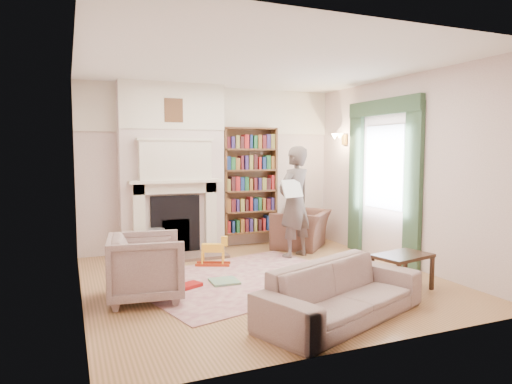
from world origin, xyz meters
name	(u,v)px	position (x,y,z in m)	size (l,w,h in m)	color
floor	(263,280)	(0.00, 0.00, 0.00)	(4.50, 4.50, 0.00)	olive
ceiling	(264,64)	(0.00, 0.00, 2.80)	(4.50, 4.50, 0.00)	white
wall_back	(212,168)	(0.00, 2.25, 1.40)	(4.50, 4.50, 0.00)	silver
wall_front	(369,187)	(0.00, -2.25, 1.40)	(4.50, 4.50, 0.00)	silver
wall_left	(78,179)	(-2.25, 0.00, 1.40)	(4.50, 4.50, 0.00)	silver
wall_right	(402,171)	(2.25, 0.00, 1.40)	(4.50, 4.50, 0.00)	silver
fireplace	(172,170)	(-0.75, 2.05, 1.39)	(1.70, 0.58, 2.80)	silver
bookcase	(250,181)	(0.65, 2.12, 1.18)	(1.00, 0.24, 1.85)	brown
window	(384,167)	(2.23, 0.40, 1.45)	(0.02, 0.90, 1.30)	silver
curtain_left	(413,186)	(2.20, -0.30, 1.20)	(0.07, 0.32, 2.40)	#314C34
curtain_right	(356,180)	(2.20, 1.10, 1.20)	(0.07, 0.32, 2.40)	#314C34
pelmet	(383,107)	(2.19, 0.40, 2.38)	(0.09, 1.70, 0.24)	#314C34
wall_sconce	(335,140)	(2.03, 1.50, 1.90)	(0.20, 0.24, 0.24)	gold
rug	(244,279)	(-0.22, 0.12, 0.01)	(2.77, 2.13, 0.01)	beige
armchair_reading	(301,229)	(1.44, 1.62, 0.33)	(1.00, 0.88, 0.65)	#4D3229
armchair_left	(146,267)	(-1.56, -0.22, 0.38)	(0.81, 0.84, 0.76)	#B5A796
sofa	(342,292)	(0.18, -1.59, 0.28)	(1.93, 0.76, 0.56)	#B1A292
man_reading	(295,202)	(0.99, 1.02, 0.89)	(0.65, 0.43, 1.78)	#524641
newspaper	(292,189)	(0.84, 0.82, 1.13)	(0.41, 0.02, 0.29)	silver
coffee_table	(402,272)	(1.39, -1.07, 0.23)	(0.70, 0.45, 0.45)	#381F13
paraffin_heater	(157,247)	(-1.16, 1.33, 0.28)	(0.24, 0.24, 0.55)	#B8BAC0
rocking_horse	(213,251)	(-0.40, 0.96, 0.22)	(0.51, 0.20, 0.45)	yellow
board_game	(224,281)	(-0.53, 0.05, 0.03)	(0.35, 0.35, 0.03)	#B5C043
game_box_lid	(190,285)	(-0.99, 0.01, 0.04)	(0.28, 0.18, 0.05)	#A31412
comic_annuals	(296,288)	(0.19, -0.56, 0.02)	(0.59, 0.43, 0.02)	red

